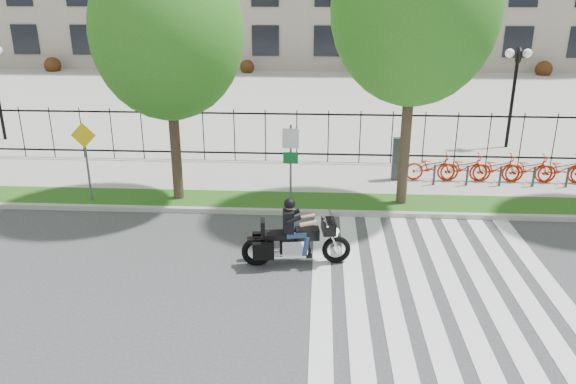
{
  "coord_description": "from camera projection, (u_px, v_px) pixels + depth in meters",
  "views": [
    {
      "loc": [
        2.11,
        -11.62,
        6.43
      ],
      "look_at": [
        1.24,
        3.0,
        1.12
      ],
      "focal_mm": 35.0,
      "sensor_mm": 36.0,
      "label": 1
    }
  ],
  "objects": [
    {
      "name": "curb",
      "position": [
        250.0,
        211.0,
        17.04
      ],
      "size": [
        60.0,
        0.2,
        0.15
      ],
      "primitive_type": "cube",
      "color": "#A09F97",
      "rests_on": "ground"
    },
    {
      "name": "sign_pole_regulatory",
      "position": [
        291.0,
        155.0,
        16.85
      ],
      "size": [
        0.5,
        0.09,
        2.5
      ],
      "color": "#59595B",
      "rests_on": "grass_verge"
    },
    {
      "name": "bike_share_station",
      "position": [
        511.0,
        168.0,
        19.26
      ],
      "size": [
        7.79,
        0.86,
        1.5
      ],
      "color": "#2D2D33",
      "rests_on": "sidewalk"
    },
    {
      "name": "grass_verge",
      "position": [
        253.0,
        201.0,
        17.83
      ],
      "size": [
        60.0,
        1.5,
        0.15
      ],
      "primitive_type": "cube",
      "color": "#255515",
      "rests_on": "ground"
    },
    {
      "name": "iron_fence",
      "position": [
        265.0,
        136.0,
        21.45
      ],
      "size": [
        30.0,
        0.06,
        2.0
      ],
      "primitive_type": null,
      "color": "black",
      "rests_on": "sidewalk"
    },
    {
      "name": "crosswalk_stripes",
      "position": [
        435.0,
        285.0,
        12.94
      ],
      "size": [
        5.7,
        8.0,
        0.01
      ],
      "primitive_type": null,
      "color": "silver",
      "rests_on": "ground"
    },
    {
      "name": "motorcycle_rider",
      "position": [
        296.0,
        238.0,
        13.72
      ],
      "size": [
        2.7,
        0.92,
        2.09
      ],
      "color": "black",
      "rests_on": "ground"
    },
    {
      "name": "street_tree_1",
      "position": [
        167.0,
        32.0,
        16.2
      ],
      "size": [
        4.46,
        4.46,
        7.68
      ],
      "color": "#34261C",
      "rests_on": "grass_verge"
    },
    {
      "name": "ground",
      "position": [
        228.0,
        279.0,
        13.21
      ],
      "size": [
        120.0,
        120.0,
        0.0
      ],
      "primitive_type": "plane",
      "color": "#38393B",
      "rests_on": "ground"
    },
    {
      "name": "sidewalk",
      "position": [
        261.0,
        177.0,
        20.18
      ],
      "size": [
        60.0,
        3.5,
        0.15
      ],
      "primitive_type": "cube",
      "color": "#ACAAA1",
      "rests_on": "ground"
    },
    {
      "name": "plaza",
      "position": [
        289.0,
        93.0,
        36.66
      ],
      "size": [
        80.0,
        34.0,
        0.1
      ],
      "primitive_type": "cube",
      "color": "#ACAAA1",
      "rests_on": "ground"
    },
    {
      "name": "sign_pole_warning",
      "position": [
        85.0,
        151.0,
        17.21
      ],
      "size": [
        0.78,
        0.09,
        2.49
      ],
      "color": "#59595B",
      "rests_on": "grass_verge"
    },
    {
      "name": "lamp_post_right",
      "position": [
        516.0,
        73.0,
        22.82
      ],
      "size": [
        1.06,
        0.7,
        4.25
      ],
      "color": "black",
      "rests_on": "ground"
    },
    {
      "name": "street_tree_2",
      "position": [
        415.0,
        9.0,
        15.59
      ],
      "size": [
        4.71,
        4.71,
        8.47
      ],
      "color": "#34261C",
      "rests_on": "grass_verge"
    }
  ]
}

